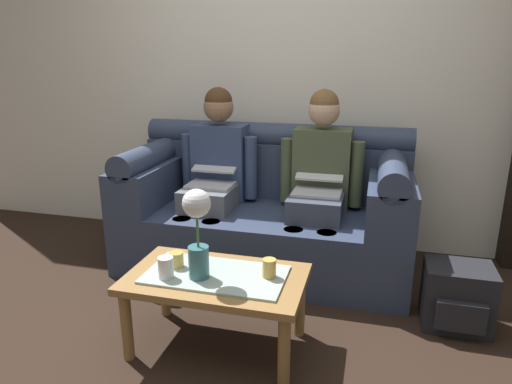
% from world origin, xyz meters
% --- Properties ---
extents(ground_plane, '(14.00, 14.00, 0.00)m').
position_xyz_m(ground_plane, '(0.00, 0.00, 0.00)').
color(ground_plane, black).
extents(back_wall_patterned, '(6.00, 0.12, 2.90)m').
position_xyz_m(back_wall_patterned, '(0.00, 1.70, 1.45)').
color(back_wall_patterned, silver).
rests_on(back_wall_patterned, ground_plane).
extents(couch, '(1.93, 0.88, 0.96)m').
position_xyz_m(couch, '(-0.00, 1.17, 0.38)').
color(couch, '#2D3851').
rests_on(couch, ground_plane).
extents(person_left, '(0.56, 0.67, 1.22)m').
position_xyz_m(person_left, '(-0.37, 1.17, 0.66)').
color(person_left, '#595B66').
rests_on(person_left, ground_plane).
extents(person_right, '(0.56, 0.67, 1.22)m').
position_xyz_m(person_right, '(0.37, 1.17, 0.66)').
color(person_right, '#383D4C').
rests_on(person_right, ground_plane).
extents(coffee_table, '(0.87, 0.51, 0.41)m').
position_xyz_m(coffee_table, '(0.00, 0.13, 0.34)').
color(coffee_table, olive).
rests_on(coffee_table, ground_plane).
extents(flower_vase, '(0.13, 0.13, 0.44)m').
position_xyz_m(flower_vase, '(-0.06, 0.08, 0.66)').
color(flower_vase, '#336672').
rests_on(flower_vase, coffee_table).
extents(cup_near_left, '(0.07, 0.07, 0.09)m').
position_xyz_m(cup_near_left, '(0.26, 0.17, 0.45)').
color(cup_near_left, gold).
rests_on(cup_near_left, coffee_table).
extents(cup_near_right, '(0.07, 0.07, 0.10)m').
position_xyz_m(cup_near_right, '(-0.21, 0.03, 0.46)').
color(cup_near_right, silver).
rests_on(cup_near_right, coffee_table).
extents(cup_far_center, '(0.07, 0.07, 0.08)m').
position_xyz_m(cup_far_center, '(-0.22, 0.15, 0.45)').
color(cup_far_center, gold).
rests_on(cup_far_center, coffee_table).
extents(backpack_right, '(0.35, 0.32, 0.35)m').
position_xyz_m(backpack_right, '(1.20, 0.64, 0.17)').
color(backpack_right, black).
rests_on(backpack_right, ground_plane).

